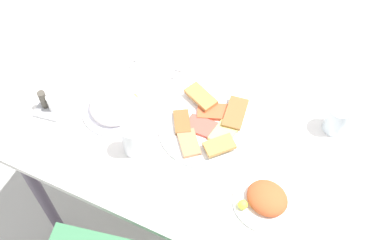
{
  "coord_description": "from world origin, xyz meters",
  "views": [
    {
      "loc": [
        -0.41,
        0.81,
        2.07
      ],
      "look_at": [
        -0.03,
        -0.0,
        0.77
      ],
      "focal_mm": 44.97,
      "sensor_mm": 36.0,
      "label": 1
    }
  ],
  "objects_px": {
    "pide_platter": "(206,126)",
    "condiment_caddy": "(49,105)",
    "salad_plate_rice": "(266,199)",
    "soda_can": "(133,140)",
    "drinking_glass": "(337,119)",
    "salad_plate_greens": "(115,106)",
    "spoon": "(152,71)",
    "dining_table": "(184,137)",
    "fork": "(156,64)",
    "paper_napkin": "(154,69)"
  },
  "relations": [
    {
      "from": "pide_platter",
      "to": "condiment_caddy",
      "type": "xyz_separation_m",
      "value": [
        0.51,
        0.16,
        0.01
      ]
    },
    {
      "from": "salad_plate_rice",
      "to": "soda_can",
      "type": "relative_size",
      "value": 1.66
    },
    {
      "from": "drinking_glass",
      "to": "pide_platter",
      "type": "bearing_deg",
      "value": 25.39
    },
    {
      "from": "salad_plate_greens",
      "to": "soda_can",
      "type": "distance_m",
      "value": 0.18
    },
    {
      "from": "pide_platter",
      "to": "spoon",
      "type": "bearing_deg",
      "value": -26.34
    },
    {
      "from": "drinking_glass",
      "to": "condiment_caddy",
      "type": "bearing_deg",
      "value": 20.68
    },
    {
      "from": "salad_plate_greens",
      "to": "dining_table",
      "type": "bearing_deg",
      "value": -167.22
    },
    {
      "from": "salad_plate_greens",
      "to": "soda_can",
      "type": "height_order",
      "value": "soda_can"
    },
    {
      "from": "dining_table",
      "to": "fork",
      "type": "bearing_deg",
      "value": -42.68
    },
    {
      "from": "condiment_caddy",
      "to": "salad_plate_rice",
      "type": "bearing_deg",
      "value": 179.24
    },
    {
      "from": "condiment_caddy",
      "to": "dining_table",
      "type": "bearing_deg",
      "value": -161.52
    },
    {
      "from": "salad_plate_greens",
      "to": "paper_napkin",
      "type": "relative_size",
      "value": 1.81
    },
    {
      "from": "salad_plate_greens",
      "to": "salad_plate_rice",
      "type": "distance_m",
      "value": 0.59
    },
    {
      "from": "salad_plate_greens",
      "to": "condiment_caddy",
      "type": "bearing_deg",
      "value": 24.61
    },
    {
      "from": "salad_plate_greens",
      "to": "spoon",
      "type": "bearing_deg",
      "value": -99.31
    },
    {
      "from": "pide_platter",
      "to": "drinking_glass",
      "type": "relative_size",
      "value": 2.82
    },
    {
      "from": "salad_plate_greens",
      "to": "fork",
      "type": "relative_size",
      "value": 1.14
    },
    {
      "from": "pide_platter",
      "to": "fork",
      "type": "xyz_separation_m",
      "value": [
        0.28,
        -0.17,
        -0.01
      ]
    },
    {
      "from": "dining_table",
      "to": "paper_napkin",
      "type": "distance_m",
      "value": 0.28
    },
    {
      "from": "dining_table",
      "to": "fork",
      "type": "height_order",
      "value": "fork"
    },
    {
      "from": "condiment_caddy",
      "to": "soda_can",
      "type": "bearing_deg",
      "value": 176.86
    },
    {
      "from": "soda_can",
      "to": "fork",
      "type": "relative_size",
      "value": 0.61
    },
    {
      "from": "salad_plate_greens",
      "to": "salad_plate_rice",
      "type": "height_order",
      "value": "salad_plate_greens"
    },
    {
      "from": "dining_table",
      "to": "soda_can",
      "type": "distance_m",
      "value": 0.24
    },
    {
      "from": "pide_platter",
      "to": "paper_napkin",
      "type": "bearing_deg",
      "value": -29.24
    },
    {
      "from": "spoon",
      "to": "salad_plate_greens",
      "type": "bearing_deg",
      "value": 73.75
    },
    {
      "from": "dining_table",
      "to": "condiment_caddy",
      "type": "xyz_separation_m",
      "value": [
        0.44,
        0.15,
        0.12
      ]
    },
    {
      "from": "fork",
      "to": "paper_napkin",
      "type": "bearing_deg",
      "value": 80.67
    },
    {
      "from": "pide_platter",
      "to": "drinking_glass",
      "type": "distance_m",
      "value": 0.42
    },
    {
      "from": "soda_can",
      "to": "drinking_glass",
      "type": "xyz_separation_m",
      "value": [
        -0.56,
        -0.36,
        -0.01
      ]
    },
    {
      "from": "pide_platter",
      "to": "spoon",
      "type": "distance_m",
      "value": 0.31
    },
    {
      "from": "pide_platter",
      "to": "fork",
      "type": "height_order",
      "value": "pide_platter"
    },
    {
      "from": "soda_can",
      "to": "paper_napkin",
      "type": "relative_size",
      "value": 0.98
    },
    {
      "from": "fork",
      "to": "spoon",
      "type": "bearing_deg",
      "value": 80.67
    },
    {
      "from": "dining_table",
      "to": "soda_can",
      "type": "bearing_deg",
      "value": 59.63
    },
    {
      "from": "salad_plate_rice",
      "to": "soda_can",
      "type": "height_order",
      "value": "soda_can"
    },
    {
      "from": "salad_plate_greens",
      "to": "drinking_glass",
      "type": "distance_m",
      "value": 0.74
    },
    {
      "from": "soda_can",
      "to": "condiment_caddy",
      "type": "bearing_deg",
      "value": -3.14
    },
    {
      "from": "drinking_glass",
      "to": "paper_napkin",
      "type": "bearing_deg",
      "value": 2.22
    },
    {
      "from": "soda_can",
      "to": "spoon",
      "type": "relative_size",
      "value": 0.63
    },
    {
      "from": "dining_table",
      "to": "soda_can",
      "type": "relative_size",
      "value": 8.61
    },
    {
      "from": "soda_can",
      "to": "dining_table",
      "type": "bearing_deg",
      "value": -120.37
    },
    {
      "from": "salad_plate_greens",
      "to": "fork",
      "type": "distance_m",
      "value": 0.24
    },
    {
      "from": "salad_plate_greens",
      "to": "soda_can",
      "type": "bearing_deg",
      "value": 140.89
    },
    {
      "from": "pide_platter",
      "to": "drinking_glass",
      "type": "xyz_separation_m",
      "value": [
        -0.38,
        -0.18,
        0.04
      ]
    },
    {
      "from": "paper_napkin",
      "to": "salad_plate_rice",
      "type": "bearing_deg",
      "value": 149.59
    },
    {
      "from": "drinking_glass",
      "to": "fork",
      "type": "relative_size",
      "value": 0.55
    },
    {
      "from": "soda_can",
      "to": "spoon",
      "type": "distance_m",
      "value": 0.33
    },
    {
      "from": "fork",
      "to": "soda_can",
      "type": "bearing_deg",
      "value": 97.26
    },
    {
      "from": "dining_table",
      "to": "pide_platter",
      "type": "distance_m",
      "value": 0.13
    }
  ]
}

